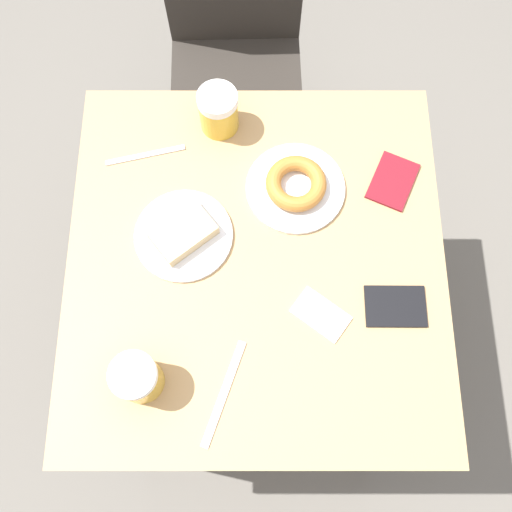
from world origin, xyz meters
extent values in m
plane|color=#666059|center=(0.00, 0.00, 0.00)|extent=(8.00, 8.00, 0.00)
cube|color=tan|center=(0.00, 0.00, 0.76)|extent=(0.81, 0.85, 0.03)
cylinder|color=black|center=(-0.37, -0.39, 0.37)|extent=(0.04, 0.04, 0.74)
cylinder|color=black|center=(0.37, -0.39, 0.37)|extent=(0.04, 0.04, 0.74)
cylinder|color=black|center=(-0.37, 0.39, 0.37)|extent=(0.04, 0.04, 0.74)
cylinder|color=black|center=(0.37, 0.39, 0.37)|extent=(0.04, 0.04, 0.74)
cube|color=#2D2823|center=(-0.06, 0.67, 0.44)|extent=(0.41, 0.41, 0.02)
cylinder|color=#2D2823|center=(-0.23, 0.49, 0.22)|extent=(0.03, 0.03, 0.43)
cylinder|color=#2D2823|center=(0.12, 0.50, 0.22)|extent=(0.03, 0.03, 0.43)
cylinder|color=#2D2823|center=(-0.24, 0.84, 0.22)|extent=(0.03, 0.03, 0.43)
cylinder|color=#2D2823|center=(0.11, 0.85, 0.22)|extent=(0.03, 0.03, 0.43)
cylinder|color=silver|center=(-0.16, 0.05, 0.78)|extent=(0.21, 0.21, 0.01)
cube|color=#D1B27F|center=(-0.16, 0.05, 0.80)|extent=(0.16, 0.15, 0.03)
cylinder|color=silver|center=(0.09, 0.17, 0.78)|extent=(0.22, 0.22, 0.01)
torus|color=#B2702D|center=(0.09, 0.17, 0.80)|extent=(0.13, 0.13, 0.03)
cylinder|color=gold|center=(-0.23, -0.26, 0.82)|extent=(0.09, 0.09, 0.09)
cylinder|color=white|center=(-0.23, -0.26, 0.87)|extent=(0.09, 0.09, 0.02)
cylinder|color=gold|center=(-0.08, 0.33, 0.82)|extent=(0.09, 0.09, 0.09)
cylinder|color=white|center=(-0.08, 0.33, 0.87)|extent=(0.09, 0.09, 0.02)
cube|color=white|center=(0.13, -0.12, 0.77)|extent=(0.13, 0.12, 0.00)
cube|color=silver|center=(-0.25, 0.25, 0.77)|extent=(0.18, 0.05, 0.00)
cube|color=silver|center=(-0.06, -0.28, 0.77)|extent=(0.09, 0.21, 0.00)
cube|color=black|center=(0.29, -0.10, 0.78)|extent=(0.13, 0.09, 0.01)
cube|color=maroon|center=(0.31, 0.18, 0.78)|extent=(0.13, 0.15, 0.01)
camera|label=1|loc=(0.00, -0.39, 1.93)|focal=40.00mm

